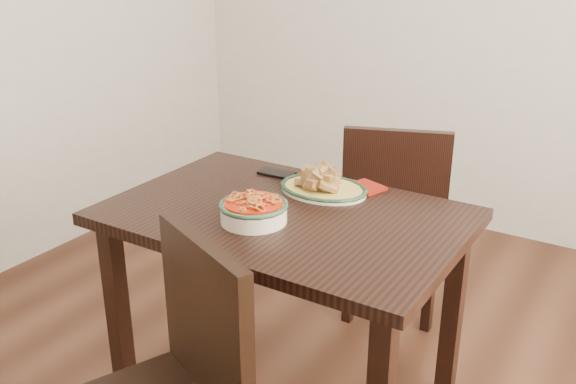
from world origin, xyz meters
The scene contains 7 objects.
floor centered at (0.00, 0.00, 0.00)m, with size 3.50×3.50×0.00m, color #391E12.
dining_table centered at (-0.02, -0.11, 0.64)m, with size 1.14×0.76×0.75m.
chair_far centered at (0.06, 0.61, 0.50)m, with size 0.54×0.54×0.89m.
fish_plate centered at (0.00, 0.10, 0.79)m, with size 0.31×0.24×0.11m.
noodle_bowl centered at (-0.06, -0.23, 0.79)m, with size 0.22×0.22×0.08m.
smartphone centered at (-0.23, 0.16, 0.76)m, with size 0.13×0.07×0.01m, color black.
napkin centered at (0.12, 0.21, 0.76)m, with size 0.12×0.10×0.01m, color maroon.
Camera 1 is at (1.00, -1.73, 1.58)m, focal length 40.00 mm.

